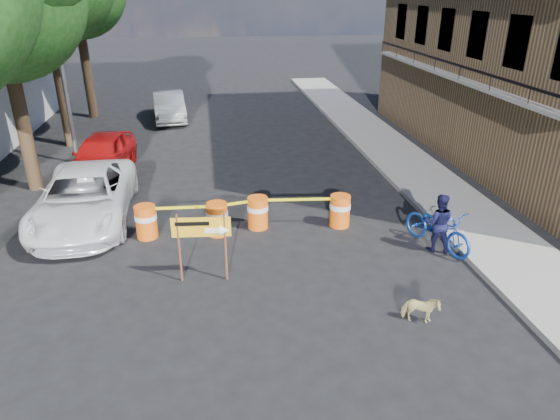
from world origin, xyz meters
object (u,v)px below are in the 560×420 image
object	(u,v)px
detour_sign	(208,233)
sedan_red	(102,155)
barrel_far_left	(146,221)
barrel_far_right	(340,210)
bicycle	(440,210)
sedan_silver	(169,106)
barrel_mid_right	(258,212)
barrel_mid_left	(217,218)
dog	(420,310)
pedestrian	(438,223)
suv_white	(85,197)

from	to	relation	value
detour_sign	sedan_red	size ratio (longest dim) A/B	0.40
barrel_far_left	sedan_red	size ratio (longest dim) A/B	0.22
barrel_far_right	bicycle	world-z (taller)	bicycle
detour_sign	barrel_far_left	bearing A→B (deg)	129.45
sedan_silver	barrel_mid_right	bearing A→B (deg)	-82.43
barrel_mid_right	sedan_silver	xyz separation A→B (m)	(-3.05, 12.77, 0.22)
barrel_mid_left	sedan_silver	world-z (taller)	sedan_silver
barrel_far_left	bicycle	bearing A→B (deg)	-12.64
barrel_mid_left	sedan_red	size ratio (longest dim) A/B	0.22
barrel_mid_left	bicycle	bearing A→B (deg)	-15.83
detour_sign	sedan_red	distance (m)	8.51
barrel_mid_right	sedan_red	bearing A→B (deg)	134.12
dog	barrel_far_right	bearing A→B (deg)	24.31
barrel_far_right	sedan_red	xyz separation A→B (m)	(-7.24, 5.35, 0.24)
barrel_far_right	dog	xyz separation A→B (m)	(0.46, -4.53, -0.17)
pedestrian	suv_white	distance (m)	9.60
barrel_far_right	pedestrian	bearing A→B (deg)	-40.02
bicycle	dog	size ratio (longest dim) A/B	2.90
detour_sign	bicycle	distance (m)	5.80
barrel_far_left	suv_white	size ratio (longest dim) A/B	0.17
barrel_mid_left	suv_white	xyz separation A→B (m)	(-3.65, 1.38, 0.26)
pedestrian	sedan_red	xyz separation A→B (m)	(-9.30, 7.07, -0.05)
barrel_mid_left	pedestrian	distance (m)	5.71
suv_white	sedan_red	world-z (taller)	suv_white
barrel_far_left	sedan_red	world-z (taller)	sedan_red
bicycle	sedan_silver	xyz separation A→B (m)	(-7.46, 14.57, -0.35)
dog	pedestrian	bearing A→B (deg)	-11.10
sedan_red	sedan_silver	distance (m)	7.88
barrel_far_right	suv_white	xyz separation A→B (m)	(-7.04, 1.35, 0.26)
barrel_mid_right	pedestrian	world-z (taller)	pedestrian
sedan_red	barrel_far_left	bearing A→B (deg)	-62.11
detour_sign	barrel_mid_left	bearing A→B (deg)	89.55
bicycle	sedan_red	size ratio (longest dim) A/B	0.50
dog	sedan_red	world-z (taller)	sedan_red
barrel_mid_left	bicycle	xyz separation A→B (m)	(5.52, -1.57, 0.57)
barrel_far_left	sedan_silver	world-z (taller)	sedan_silver
barrel_far_left	barrel_mid_right	world-z (taller)	same
barrel_mid_left	barrel_far_right	xyz separation A→B (m)	(3.39, 0.02, 0.00)
suv_white	barrel_far_right	bearing A→B (deg)	-12.08
dog	sedan_silver	world-z (taller)	sedan_silver
barrel_far_left	dog	xyz separation A→B (m)	(5.71, -4.60, -0.17)
barrel_mid_left	pedestrian	size ratio (longest dim) A/B	0.59
barrel_far_left	sedan_silver	distance (m)	12.92
barrel_far_left	sedan_silver	xyz separation A→B (m)	(-0.07, 12.92, 0.22)
dog	detour_sign	bearing A→B (deg)	80.21
barrel_far_left	suv_white	xyz separation A→B (m)	(-1.78, 1.28, 0.26)
barrel_mid_left	barrel_far_right	size ratio (longest dim) A/B	1.00
barrel_far_left	dog	bearing A→B (deg)	-38.87
detour_sign	dog	bearing A→B (deg)	-23.17
suv_white	barrel_mid_left	bearing A→B (deg)	-21.87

